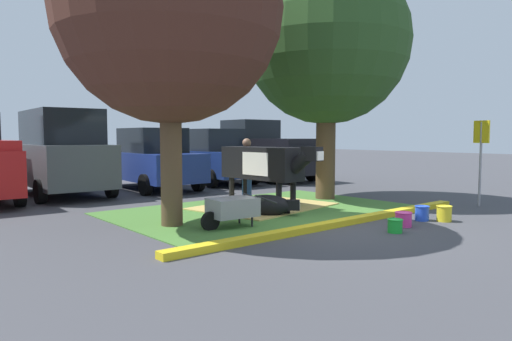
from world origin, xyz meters
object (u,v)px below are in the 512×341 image
person_handler (247,167)px  calf_lying (268,206)px  parking_sign (481,146)px  pickup_truck_black (263,152)px  shade_tree_right (327,43)px  cow_holstein (264,164)px  suv_black (61,153)px  sedan_silver (211,157)px  bucket_green (395,225)px  bucket_pink (403,219)px  wheelbarrow (232,208)px  bucket_blue (422,213)px  bucket_yellow (444,213)px  sedan_blue (152,159)px  shade_tree_left (169,10)px

person_handler → calf_lying: bearing=-117.9°
parking_sign → pickup_truck_black: size_ratio=0.39×
person_handler → parking_sign: parking_sign is taller
shade_tree_right → cow_holstein: (-2.22, 0.06, -3.23)m
suv_black → sedan_silver: bearing=0.4°
person_handler → bucket_green: (-0.47, -4.91, -0.78)m
shade_tree_right → cow_holstein: bearing=178.5°
bucket_pink → pickup_truck_black: pickup_truck_black is taller
shade_tree_right → suv_black: shade_tree_right is taller
calf_lying → sedan_silver: (3.16, 6.76, 0.75)m
shade_tree_right → person_handler: (-1.96, 1.07, -3.39)m
bucket_green → wheelbarrow: bearing=131.8°
bucket_green → bucket_blue: size_ratio=0.92×
sedan_silver → shade_tree_right: bearing=-90.9°
cow_holstein → bucket_blue: 3.90m
bucket_yellow → sedan_blue: size_ratio=0.07×
shade_tree_right → cow_holstein: shade_tree_right is taller
bucket_pink → suv_black: (-3.54, 9.30, 1.12)m
suv_black → pickup_truck_black: size_ratio=0.85×
wheelbarrow → bucket_yellow: size_ratio=4.91×
shade_tree_right → suv_black: size_ratio=1.41×
bucket_pink → person_handler: bearing=91.7°
shade_tree_left → person_handler: size_ratio=3.73×
shade_tree_left → bucket_green: size_ratio=22.05×
bucket_green → sedan_silver: (2.51, 9.56, 0.85)m
person_handler → parking_sign: 5.97m
cow_holstein → pickup_truck_black: size_ratio=0.57×
shade_tree_right → parking_sign: size_ratio=3.06×
shade_tree_right → person_handler: 4.06m
wheelbarrow → bucket_pink: 3.36m
calf_lying → shade_tree_left: bearing=170.1°
cow_holstein → bucket_yellow: (1.54, -3.91, -0.91)m
wheelbarrow → sedan_silver: 8.60m
shade_tree_left → person_handler: (3.29, 1.74, -3.23)m
cow_holstein → wheelbarrow: bearing=-144.1°
bucket_green → sedan_blue: sedan_blue is taller
shade_tree_left → pickup_truck_black: 10.53m
bucket_green → sedan_blue: (-0.10, 9.20, 0.85)m
wheelbarrow → pickup_truck_black: 10.14m
cow_holstein → bucket_yellow: size_ratio=9.56×
bucket_pink → sedan_blue: bearing=94.6°
parking_sign → pickup_truck_black: bearing=86.2°
person_handler → bucket_yellow: 5.15m
bucket_blue → sedan_silver: bearing=83.6°
person_handler → bucket_blue: bearing=-77.6°
shade_tree_left → bucket_pink: size_ratio=18.78×
bucket_pink → bucket_yellow: size_ratio=1.03×
shade_tree_right → bucket_pink: (-1.81, -3.62, -4.16)m
person_handler → sedan_blue: bearing=97.7°
parking_sign → bucket_pink: bearing=-176.2°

